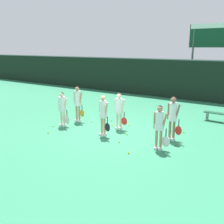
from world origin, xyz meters
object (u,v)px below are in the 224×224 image
object	(u,v)px
player_3	(78,101)
tennis_ball_2	(129,153)
tennis_ball_0	(112,125)
tennis_ball_4	(48,133)
player_0	(62,107)
tennis_ball_8	(91,122)
scoreboard	(213,42)
player_1	(103,112)
tennis_ball_5	(119,142)
tennis_ball_6	(111,120)
tennis_ball_9	(53,126)
tennis_ball_1	(127,134)
tennis_ball_7	(63,118)
tennis_ball_11	(184,132)
bench_courtside	(223,115)
tennis_ball_3	(171,130)
player_4	(119,108)
tennis_ball_10	(129,125)
player_5	(173,115)
player_2	(159,124)

from	to	relation	value
player_3	tennis_ball_2	size ratio (longest dim) A/B	25.27
tennis_ball_0	tennis_ball_2	distance (m)	3.42
tennis_ball_4	tennis_ball_2	bearing A→B (deg)	1.02
player_0	tennis_ball_8	world-z (taller)	player_0
scoreboard	player_1	bearing A→B (deg)	-97.74
tennis_ball_5	tennis_ball_6	bearing A→B (deg)	130.56
tennis_ball_9	tennis_ball_1	bearing A→B (deg)	15.41
tennis_ball_7	tennis_ball_11	world-z (taller)	tennis_ball_7
player_0	player_1	size ratio (longest dim) A/B	0.94
tennis_ball_0	tennis_ball_8	xyz separation A→B (m)	(-1.21, -0.07, 0.00)
bench_courtside	player_0	xyz separation A→B (m)	(-6.11, -4.99, 0.55)
player_0	tennis_ball_6	bearing A→B (deg)	50.17
tennis_ball_1	tennis_ball_6	bearing A→B (deg)	141.74
bench_courtside	tennis_ball_6	xyz separation A→B (m)	(-4.71, -2.97, -0.35)
bench_courtside	tennis_ball_3	world-z (taller)	bench_courtside
tennis_ball_5	player_0	bearing A→B (deg)	173.74
tennis_ball_2	tennis_ball_8	xyz separation A→B (m)	(-3.62, 2.36, -0.00)
tennis_ball_5	tennis_ball_8	size ratio (longest dim) A/B	1.00
player_1	tennis_ball_1	xyz separation A→B (m)	(0.80, 0.62, -0.98)
player_4	player_1	bearing A→B (deg)	-98.48
player_0	tennis_ball_9	world-z (taller)	player_0
scoreboard	bench_courtside	distance (m)	7.03
tennis_ball_7	tennis_ball_0	bearing A→B (deg)	7.89
tennis_ball_8	tennis_ball_4	bearing A→B (deg)	-100.74
player_1	tennis_ball_4	xyz separation A→B (m)	(-2.16, -1.15, -0.98)
scoreboard	tennis_ball_10	distance (m)	9.72
tennis_ball_2	tennis_ball_10	distance (m)	3.42
tennis_ball_0	tennis_ball_11	size ratio (longest dim) A/B	0.97
bench_courtside	tennis_ball_2	size ratio (longest dim) A/B	26.35
tennis_ball_2	tennis_ball_4	bearing A→B (deg)	-178.98
player_4	tennis_ball_7	world-z (taller)	player_4
tennis_ball_6	player_0	bearing A→B (deg)	-124.92
tennis_ball_8	tennis_ball_1	bearing A→B (deg)	-14.90
tennis_ball_4	tennis_ball_6	xyz separation A→B (m)	(1.14, 3.20, 0.00)
tennis_ball_4	player_5	bearing A→B (deg)	25.90
tennis_ball_4	tennis_ball_10	distance (m)	3.77
tennis_ball_5	tennis_ball_6	distance (m)	3.15
scoreboard	tennis_ball_1	distance (m)	10.78
bench_courtside	tennis_ball_10	xyz separation A→B (m)	(-3.56, -3.19, -0.35)
player_4	tennis_ball_10	size ratio (longest dim) A/B	25.13
player_3	tennis_ball_10	world-z (taller)	player_3
tennis_ball_11	player_0	bearing A→B (deg)	-156.12
tennis_ball_3	player_0	bearing A→B (deg)	-154.23
tennis_ball_4	tennis_ball_11	size ratio (longest dim) A/B	0.99
player_4	tennis_ball_6	size ratio (longest dim) A/B	23.19
tennis_ball_7	tennis_ball_8	distance (m)	1.67
tennis_ball_5	player_2	bearing A→B (deg)	9.46
bench_courtside	tennis_ball_9	distance (m)	8.36
bench_courtside	player_4	size ratio (longest dim) A/B	1.12
tennis_ball_10	tennis_ball_0	bearing A→B (deg)	-142.02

